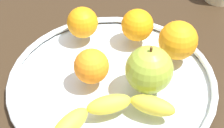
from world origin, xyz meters
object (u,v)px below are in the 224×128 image
at_px(orange_front_left, 178,40).
at_px(fruit_bowl, 112,80).
at_px(orange_back_right, 137,25).
at_px(orange_back_left, 91,66).
at_px(banana, 109,112).
at_px(apple, 149,70).
at_px(orange_front_right, 82,22).

bearing_deg(orange_front_left, fruit_bowl, 28.43).
height_order(fruit_bowl, orange_front_left, orange_front_left).
height_order(fruit_bowl, orange_back_right, orange_back_right).
xyz_separation_m(orange_front_left, orange_back_left, (0.15, 0.07, -0.01)).
relative_size(banana, apple, 2.23).
xyz_separation_m(fruit_bowl, banana, (-0.00, 0.10, 0.02)).
bearing_deg(fruit_bowl, banana, 90.47).
xyz_separation_m(apple, orange_front_right, (0.13, -0.14, -0.01)).
xyz_separation_m(orange_back_right, orange_front_right, (0.11, -0.00, -0.00)).
xyz_separation_m(fruit_bowl, orange_front_right, (0.07, -0.12, 0.04)).
bearing_deg(orange_back_left, orange_back_right, -122.81).
distance_m(banana, orange_front_right, 0.22).
bearing_deg(orange_front_left, apple, 57.00).
relative_size(fruit_bowl, orange_front_left, 5.16).
bearing_deg(orange_back_left, orange_front_right, -76.03).
height_order(orange_front_left, orange_front_right, orange_front_left).
relative_size(apple, orange_front_left, 1.22).
bearing_deg(orange_front_right, orange_front_left, 164.26).
bearing_deg(banana, orange_front_left, -145.98).
bearing_deg(orange_front_left, orange_back_right, -32.90).
distance_m(banana, orange_front_left, 0.20).
bearing_deg(apple, orange_back_right, -81.71).
bearing_deg(orange_back_right, fruit_bowl, 68.98).
distance_m(apple, orange_back_right, 0.14).
relative_size(fruit_bowl, orange_back_left, 6.11).
bearing_deg(orange_back_left, orange_front_left, -154.62).
relative_size(apple, orange_front_right, 1.42).
height_order(apple, orange_front_left, apple).
distance_m(orange_back_right, orange_back_left, 0.15).
height_order(fruit_bowl, orange_back_left, orange_back_left).
relative_size(banana, orange_back_left, 3.22).
bearing_deg(orange_front_left, orange_back_left, 25.38).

